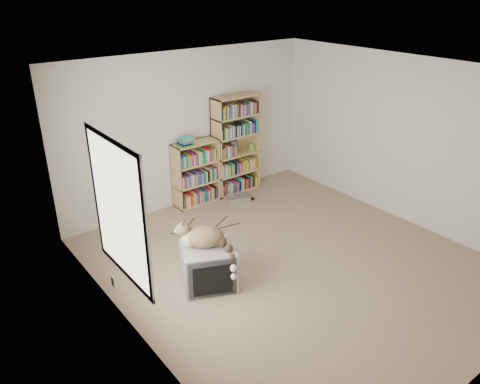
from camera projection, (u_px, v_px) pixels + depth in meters
floor at (293, 263)px, 6.25m from camera, size 4.50×5.00×0.01m
wall_back at (189, 129)px, 7.53m from camera, size 4.50×0.02×2.50m
wall_left at (128, 232)px, 4.48m from camera, size 0.02×5.00×2.50m
wall_right at (406, 141)px, 6.98m from camera, size 0.02×5.00×2.50m
ceiling at (303, 73)px, 5.21m from camera, size 4.50×5.00×0.02m
window at (119, 210)px, 4.57m from camera, size 0.02×1.22×1.52m
crt_tv at (208, 266)px, 5.70m from camera, size 0.80×0.77×0.55m
cat at (208, 241)px, 5.52m from camera, size 0.61×0.78×0.59m
bookcase_tall at (236, 147)px, 8.07m from camera, size 0.86×0.30×1.71m
bookcase_short at (196, 175)px, 7.74m from camera, size 0.78×0.30×1.07m
book_stack at (185, 141)px, 7.33m from camera, size 0.19×0.25×0.13m
green_mug at (251, 146)px, 8.27m from camera, size 0.10×0.10×0.11m
framed_print at (234, 146)px, 8.14m from camera, size 0.16×0.05×0.21m
dvd_player at (238, 198)px, 7.99m from camera, size 0.45×0.40×0.09m
wall_outlet at (113, 281)px, 5.33m from camera, size 0.01×0.08×0.13m
floor_cables at (219, 224)px, 7.24m from camera, size 1.20×0.70×0.01m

